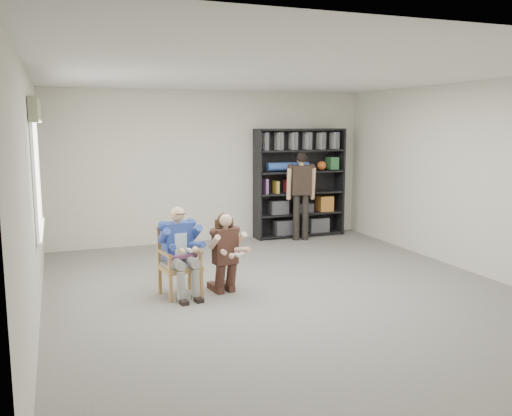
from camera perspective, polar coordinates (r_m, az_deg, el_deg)
name	(u,v)px	position (r m, az deg, el deg)	size (l,w,h in m)	color
room_shell	(287,187)	(6.88, 3.30, 2.25)	(6.00, 7.00, 2.80)	silver
floor	(286,293)	(7.17, 3.20, -8.93)	(6.00, 7.00, 0.01)	slate
window_left	(38,169)	(7.28, -21.96, 3.81)	(0.16, 2.00, 1.75)	white
armchair	(180,262)	(7.01, -8.01, -5.62)	(0.52, 0.50, 0.90)	#A87545
seated_man	(180,251)	(6.98, -8.03, -4.55)	(0.50, 0.70, 1.16)	navy
kneeling_woman	(226,254)	(7.02, -3.16, -4.81)	(0.45, 0.72, 1.07)	#341E18
bookshelf	(300,183)	(10.58, 4.61, 2.64)	(1.80, 0.38, 2.10)	black
standing_man	(301,196)	(10.24, 4.77, 1.22)	(0.52, 0.29, 1.67)	black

